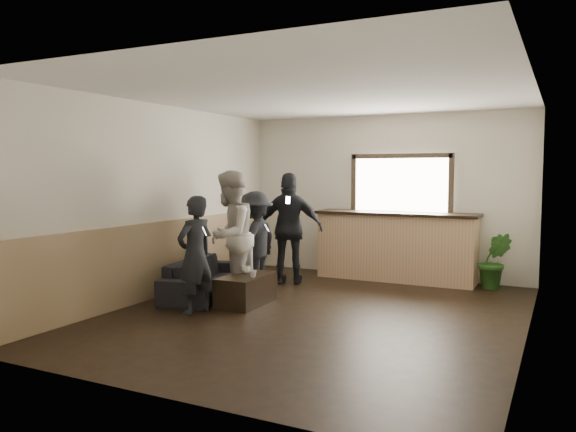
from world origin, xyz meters
The scene contains 12 objects.
ground centered at (0.00, 0.00, 0.00)m, with size 5.00×6.00×0.01m, color black.
room_shell centered at (-0.74, 0.00, 1.47)m, with size 5.01×6.01×2.80m.
bar_counter centered at (0.30, 2.70, 0.64)m, with size 2.70×0.68×2.13m.
sofa centered at (-1.87, 0.27, 0.27)m, with size 1.84×0.72×0.54m, color black.
coffee_table centered at (-1.07, 0.06, 0.20)m, with size 0.51×0.91×0.41m, color black.
cup_a centered at (-1.15, 0.18, 0.46)m, with size 0.13×0.13×0.10m, color silver.
cup_b centered at (-0.91, -0.03, 0.45)m, with size 0.10×0.10×0.09m, color silver.
potted_plant centered at (1.87, 2.65, 0.44)m, with size 0.49×0.39×0.89m, color #2D6623.
person_a centered at (-1.42, -0.62, 0.76)m, with size 0.50×0.62×1.52m.
person_b centered at (-1.42, 0.21, 0.92)m, with size 0.82×0.99×1.84m.
person_c centered at (-1.42, 0.94, 0.76)m, with size 0.57×0.99×1.53m.
person_d centered at (-1.16, 1.62, 0.90)m, with size 1.15×0.76×1.81m.
Camera 1 is at (2.83, -6.50, 1.83)m, focal length 35.00 mm.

